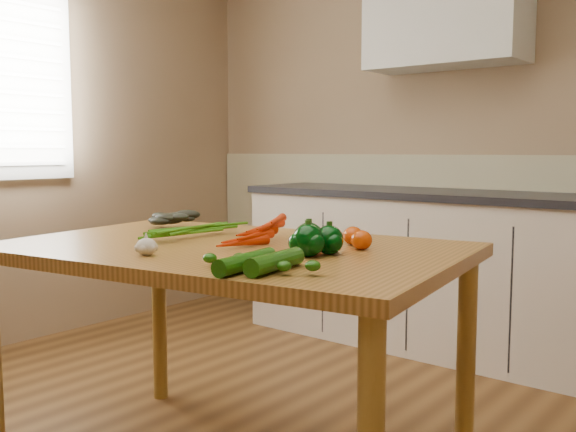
% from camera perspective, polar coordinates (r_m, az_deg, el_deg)
% --- Properties ---
extents(room, '(4.04, 5.04, 2.64)m').
position_cam_1_polar(room, '(2.04, -10.80, 9.14)').
color(room, brown).
rests_on(room, ground).
extents(counter_run, '(2.84, 0.64, 1.14)m').
position_cam_1_polar(counter_run, '(3.65, 16.87, -4.95)').
color(counter_run, beige).
rests_on(counter_run, ground).
extents(table, '(1.65, 1.20, 0.81)m').
position_cam_1_polar(table, '(2.18, -5.19, -4.90)').
color(table, '#A56F30').
rests_on(table, ground).
extents(carrot_bunch, '(0.31, 0.26, 0.08)m').
position_cam_1_polar(carrot_bunch, '(2.23, -4.49, -1.32)').
color(carrot_bunch, red).
rests_on(carrot_bunch, table).
extents(leafy_greens, '(0.22, 0.19, 0.11)m').
position_cam_1_polar(leafy_greens, '(2.65, -10.19, 0.11)').
color(leafy_greens, black).
rests_on(leafy_greens, table).
extents(garlic_bulb, '(0.06, 0.06, 0.05)m').
position_cam_1_polar(garlic_bulb, '(1.98, -12.48, -2.68)').
color(garlic_bulb, beige).
rests_on(garlic_bulb, table).
extents(pepper_a, '(0.10, 0.10, 0.10)m').
position_cam_1_polar(pepper_a, '(1.95, 1.86, -2.04)').
color(pepper_a, '#023108').
rests_on(pepper_a, table).
extents(pepper_b, '(0.09, 0.09, 0.09)m').
position_cam_1_polar(pepper_b, '(1.95, 3.69, -2.14)').
color(pepper_b, '#023108').
rests_on(pepper_b, table).
extents(pepper_c, '(0.10, 0.10, 0.10)m').
position_cam_1_polar(pepper_c, '(1.91, 1.78, -2.21)').
color(pepper_c, '#023108').
rests_on(pepper_c, table).
extents(tomato_a, '(0.07, 0.07, 0.07)m').
position_cam_1_polar(tomato_a, '(2.13, 2.15, -1.74)').
color(tomato_a, '#931002').
rests_on(tomato_a, table).
extents(tomato_b, '(0.07, 0.07, 0.06)m').
position_cam_1_polar(tomato_b, '(2.15, 5.80, -1.75)').
color(tomato_b, '#D14005').
rests_on(tomato_b, table).
extents(tomato_c, '(0.07, 0.07, 0.06)m').
position_cam_1_polar(tomato_c, '(2.05, 6.55, -2.13)').
color(tomato_c, '#D14005').
rests_on(tomato_c, table).
extents(zucchini_a, '(0.08, 0.23, 0.05)m').
position_cam_1_polar(zucchini_a, '(1.68, -1.17, -4.09)').
color(zucchini_a, '#124607').
rests_on(zucchini_a, table).
extents(zucchini_b, '(0.08, 0.24, 0.05)m').
position_cam_1_polar(zucchini_b, '(1.69, -3.78, -4.09)').
color(zucchini_b, '#124607').
rests_on(zucchini_b, table).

